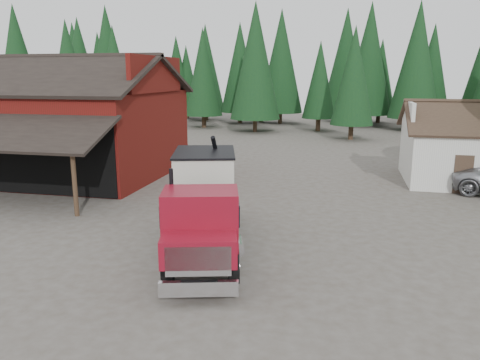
# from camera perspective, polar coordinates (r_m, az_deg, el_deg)

# --- Properties ---
(ground) EXTENTS (120.00, 120.00, 0.00)m
(ground) POSITION_cam_1_polar(r_m,az_deg,el_deg) (17.28, -6.91, -7.56)
(ground) COLOR #4A433A
(ground) RESTS_ON ground
(red_barn) EXTENTS (12.80, 13.63, 7.18)m
(red_barn) POSITION_cam_1_polar(r_m,az_deg,el_deg) (30.29, -20.55, 5.69)
(red_barn) COLOR #5F100F
(red_barn) RESTS_ON ground
(conifer_backdrop) EXTENTS (76.00, 16.00, 16.00)m
(conifer_backdrop) POSITION_cam_1_polar(r_m,az_deg,el_deg) (57.81, 7.29, 6.66)
(conifer_backdrop) COLOR black
(conifer_backdrop) RESTS_ON ground
(near_pine_a) EXTENTS (4.40, 4.40, 11.40)m
(near_pine_a) POSITION_cam_1_polar(r_m,az_deg,el_deg) (51.29, -20.18, 12.41)
(near_pine_a) COLOR #382619
(near_pine_a) RESTS_ON ground
(near_pine_b) EXTENTS (3.96, 3.96, 10.40)m
(near_pine_b) POSITION_cam_1_polar(r_m,az_deg,el_deg) (45.24, 13.69, 12.24)
(near_pine_b) COLOR #382619
(near_pine_b) RESTS_ON ground
(near_pine_d) EXTENTS (5.28, 5.28, 13.40)m
(near_pine_d) POSITION_cam_1_polar(r_m,az_deg,el_deg) (50.18, 1.89, 14.31)
(near_pine_d) COLOR #382619
(near_pine_d) RESTS_ON ground
(feed_truck) EXTENTS (4.29, 8.59, 3.75)m
(feed_truck) POSITION_cam_1_polar(r_m,az_deg,el_deg) (16.05, -4.43, -2.53)
(feed_truck) COLOR black
(feed_truck) RESTS_ON ground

